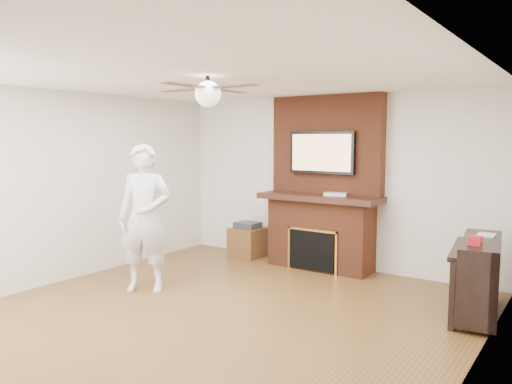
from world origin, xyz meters
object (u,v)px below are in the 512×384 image
Objects in this scene: side_table at (248,241)px; piano at (479,275)px; fireplace at (323,200)px; person at (145,218)px.

piano is at bearing -11.29° from side_table.
fireplace is 2.52m from piano.
piano reaches higher than side_table.
person is (-1.29, -2.24, -0.09)m from fireplace.
side_table is (-0.00, 2.17, -0.65)m from person.
person reaches higher than side_table.
fireplace is 2.58m from person.
side_table is 0.42× the size of piano.
fireplace is at bearing 151.11° from piano.
side_table is at bearing 60.28° from person.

